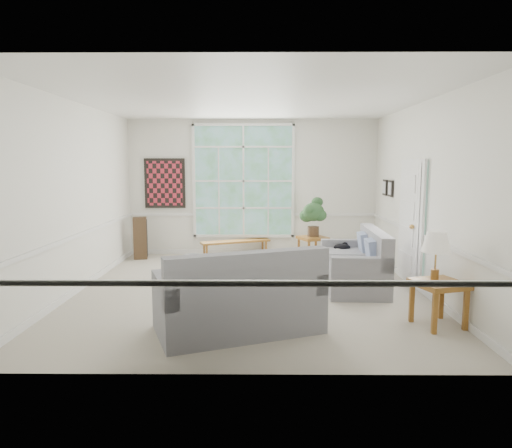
{
  "coord_description": "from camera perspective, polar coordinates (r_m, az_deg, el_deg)",
  "views": [
    {
      "loc": [
        0.16,
        -7.18,
        2.02
      ],
      "look_at": [
        0.1,
        0.2,
        1.05
      ],
      "focal_mm": 32.0,
      "sensor_mm": 36.0,
      "label": 1
    }
  ],
  "objects": [
    {
      "name": "wall_front",
      "position": [
        4.22,
        -1.71,
        0.41
      ],
      "size": [
        5.5,
        0.02,
        3.0
      ],
      "primitive_type": "cube",
      "color": "white",
      "rests_on": "ground"
    },
    {
      "name": "cat",
      "position": [
        8.27,
        10.7,
        -2.83
      ],
      "size": [
        0.31,
        0.23,
        0.14
      ],
      "primitive_type": "ellipsoid",
      "rotation": [
        0.0,
        0.0,
        0.06
      ],
      "color": "black",
      "rests_on": "loveseat_right"
    },
    {
      "name": "wall_left",
      "position": [
        7.77,
        -21.57,
        3.12
      ],
      "size": [
        0.02,
        6.0,
        3.0
      ],
      "primitive_type": "cube",
      "color": "white",
      "rests_on": "ground"
    },
    {
      "name": "wall_back",
      "position": [
        10.2,
        -0.44,
        4.56
      ],
      "size": [
        5.5,
        0.02,
        3.0
      ],
      "primitive_type": "cube",
      "color": "white",
      "rests_on": "ground"
    },
    {
      "name": "wall_right",
      "position": [
        7.65,
        20.27,
        3.13
      ],
      "size": [
        0.02,
        6.0,
        3.0
      ],
      "primitive_type": "cube",
      "color": "white",
      "rests_on": "ground"
    },
    {
      "name": "pewter_bowl",
      "position": [
        7.45,
        -0.13,
        -4.61
      ],
      "size": [
        0.3,
        0.3,
        0.07
      ],
      "primitive_type": "imported",
      "rotation": [
        0.0,
        0.0,
        -0.06
      ],
      "color": "#A2A2A8",
      "rests_on": "coffee_table"
    },
    {
      "name": "ceiling",
      "position": [
        7.25,
        -0.83,
        15.25
      ],
      "size": [
        5.5,
        6.0,
        0.02
      ],
      "primitive_type": "cube",
      "color": "white",
      "rests_on": "ground"
    },
    {
      "name": "window_bench",
      "position": [
        10.02,
        -2.56,
        -3.12
      ],
      "size": [
        1.53,
        0.86,
        0.36
      ],
      "primitive_type": "cube",
      "rotation": [
        0.0,
        0.0,
        0.39
      ],
      "color": "brown",
      "rests_on": "floor"
    },
    {
      "name": "entry_door",
      "position": [
        8.25,
        18.47,
        0.34
      ],
      "size": [
        0.08,
        0.9,
        2.1
      ],
      "primitive_type": "cube",
      "color": "white",
      "rests_on": "floor"
    },
    {
      "name": "pet_bed",
      "position": [
        9.72,
        -7.9,
        -4.2
      ],
      "size": [
        0.45,
        0.45,
        0.13
      ],
      "primitive_type": "cylinder",
      "rotation": [
        0.0,
        0.0,
        0.04
      ],
      "color": "gray",
      "rests_on": "floor"
    },
    {
      "name": "door_sidelight",
      "position": [
        7.64,
        19.95,
        0.5
      ],
      "size": [
        0.08,
        0.26,
        1.9
      ],
      "primitive_type": "cube",
      "color": "white",
      "rests_on": "wall_right"
    },
    {
      "name": "wall_frame_far",
      "position": [
        9.69,
        15.77,
        4.42
      ],
      "size": [
        0.04,
        0.26,
        0.32
      ],
      "primitive_type": "cube",
      "color": "black",
      "rests_on": "wall_right"
    },
    {
      "name": "loveseat_front",
      "position": [
        5.59,
        -2.26,
        -8.06
      ],
      "size": [
        2.16,
        1.62,
        1.04
      ],
      "primitive_type": "cube",
      "rotation": [
        0.0,
        0.0,
        0.37
      ],
      "color": "gray",
      "rests_on": "floor"
    },
    {
      "name": "floor_speaker",
      "position": [
        10.07,
        -14.27,
        -1.72
      ],
      "size": [
        0.32,
        0.27,
        0.9
      ],
      "primitive_type": "cube",
      "rotation": [
        0.0,
        0.0,
        0.2
      ],
      "color": "#422F1D",
      "rests_on": "floor"
    },
    {
      "name": "wall_art",
      "position": [
        10.36,
        -11.33,
        5.01
      ],
      "size": [
        0.9,
        0.06,
        1.1
      ],
      "primitive_type": "cube",
      "color": "maroon",
      "rests_on": "wall_back"
    },
    {
      "name": "loveseat_right",
      "position": [
        7.7,
        12.06,
        -4.25
      ],
      "size": [
        0.99,
        1.8,
        0.95
      ],
      "primitive_type": "cube",
      "rotation": [
        0.0,
        0.0,
        -0.05
      ],
      "color": "gray",
      "rests_on": "floor"
    },
    {
      "name": "coffee_table",
      "position": [
        7.47,
        0.07,
        -6.52
      ],
      "size": [
        1.16,
        0.67,
        0.42
      ],
      "primitive_type": "cube",
      "rotation": [
        0.0,
        0.0,
        -0.04
      ],
      "color": "brown",
      "rests_on": "floor"
    },
    {
      "name": "side_table",
      "position": [
        6.23,
        21.82,
        -9.22
      ],
      "size": [
        0.7,
        0.7,
        0.57
      ],
      "primitive_type": "cube",
      "rotation": [
        0.0,
        0.0,
        0.3
      ],
      "color": "brown",
      "rests_on": "floor"
    },
    {
      "name": "houseplant",
      "position": [
        9.56,
        7.19,
        0.93
      ],
      "size": [
        0.69,
        0.69,
        0.83
      ],
      "primitive_type": null,
      "rotation": [
        0.0,
        0.0,
        0.79
      ],
      "color": "#294D28",
      "rests_on": "end_table"
    },
    {
      "name": "floor",
      "position": [
        7.47,
        -0.79,
        -8.26
      ],
      "size": [
        5.5,
        6.0,
        0.01
      ],
      "primitive_type": "cube",
      "color": "#AEA695",
      "rests_on": "ground"
    },
    {
      "name": "table_lamp",
      "position": [
        6.13,
        21.55,
        -3.72
      ],
      "size": [
        0.51,
        0.51,
        0.62
      ],
      "primitive_type": null,
      "rotation": [
        0.0,
        0.0,
        0.66
      ],
      "color": "white",
      "rests_on": "side_table"
    },
    {
      "name": "end_table",
      "position": [
        9.62,
        7.06,
        -3.11
      ],
      "size": [
        0.69,
        0.69,
        0.52
      ],
      "primitive_type": "cube",
      "rotation": [
        0.0,
        0.0,
        0.42
      ],
      "color": "brown",
      "rests_on": "floor"
    },
    {
      "name": "wall_frame_near",
      "position": [
        9.3,
        16.42,
        4.28
      ],
      "size": [
        0.04,
        0.26,
        0.32
      ],
      "primitive_type": "cube",
      "color": "black",
      "rests_on": "wall_right"
    },
    {
      "name": "window_back",
      "position": [
        10.16,
        -1.57,
        5.39
      ],
      "size": [
        2.3,
        0.08,
        2.4
      ],
      "primitive_type": "cube",
      "color": "white",
      "rests_on": "wall_back"
    }
  ]
}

